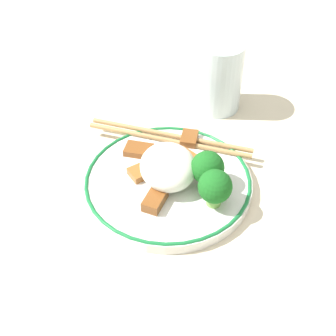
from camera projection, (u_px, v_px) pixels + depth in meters
ground_plane at (168, 187)px, 0.62m from camera, size 3.00×3.00×0.00m
plate at (168, 182)px, 0.62m from camera, size 0.22×0.22×0.02m
rice_mound at (166, 165)px, 0.60m from camera, size 0.08×0.07×0.04m
broccoli_back_left at (215, 187)px, 0.56m from camera, size 0.04×0.04×0.05m
broccoli_back_center at (207, 168)px, 0.59m from camera, size 0.04×0.04×0.05m
meat_near_front at (184, 158)px, 0.64m from camera, size 0.04×0.04×0.01m
meat_near_left at (141, 172)px, 0.62m from camera, size 0.03×0.04×0.01m
meat_near_right at (139, 150)px, 0.65m from camera, size 0.04×0.05×0.01m
meat_near_back at (155, 200)px, 0.58m from camera, size 0.04×0.04×0.01m
meat_on_rice_edge at (189, 138)px, 0.67m from camera, size 0.04×0.03×0.01m
chopsticks at (170, 138)px, 0.67m from camera, size 0.13×0.22×0.01m
drinking_glass at (219, 76)px, 0.72m from camera, size 0.07×0.07×0.11m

